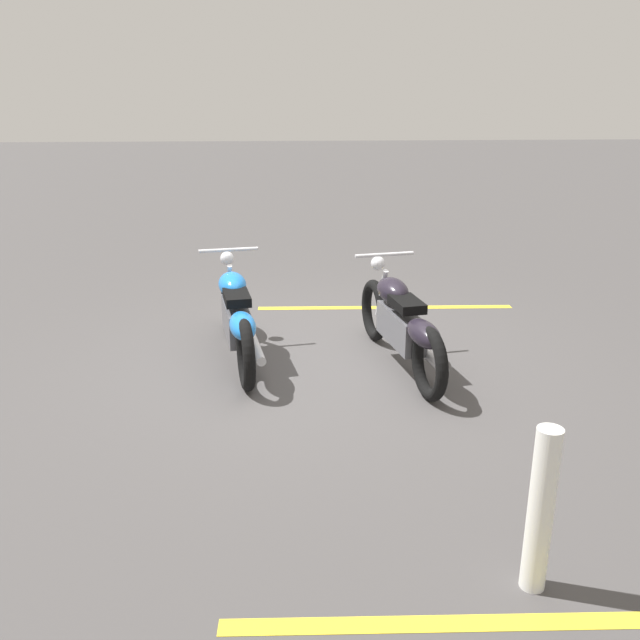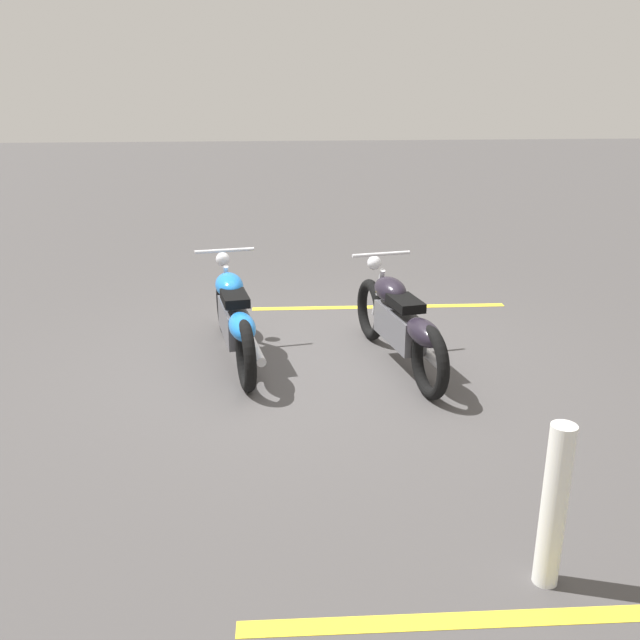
% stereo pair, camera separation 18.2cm
% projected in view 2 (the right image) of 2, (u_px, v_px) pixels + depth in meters
% --- Properties ---
extents(ground_plane, '(60.00, 60.00, 0.00)m').
position_uv_depth(ground_plane, '(315.00, 361.00, 6.90)').
color(ground_plane, '#474444').
extents(motorcycle_bright_foreground, '(2.22, 0.70, 1.04)m').
position_uv_depth(motorcycle_bright_foreground, '(234.00, 318.00, 6.77)').
color(motorcycle_bright_foreground, black).
rests_on(motorcycle_bright_foreground, ground).
extents(motorcycle_dark_foreground, '(2.21, 0.72, 1.04)m').
position_uv_depth(motorcycle_dark_foreground, '(400.00, 323.00, 6.62)').
color(motorcycle_dark_foreground, black).
rests_on(motorcycle_dark_foreground, ground).
extents(bollard_post, '(0.14, 0.14, 0.98)m').
position_uv_depth(bollard_post, '(554.00, 507.00, 3.67)').
color(bollard_post, white).
rests_on(bollard_post, ground).
extents(parking_stripe_near, '(0.24, 3.20, 0.01)m').
position_uv_depth(parking_stripe_near, '(379.00, 307.00, 8.61)').
color(parking_stripe_near, yellow).
rests_on(parking_stripe_near, ground).
extents(parking_stripe_mid, '(0.24, 3.20, 0.01)m').
position_uv_depth(parking_stripe_mid, '(542.00, 617.00, 3.57)').
color(parking_stripe_mid, yellow).
rests_on(parking_stripe_mid, ground).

